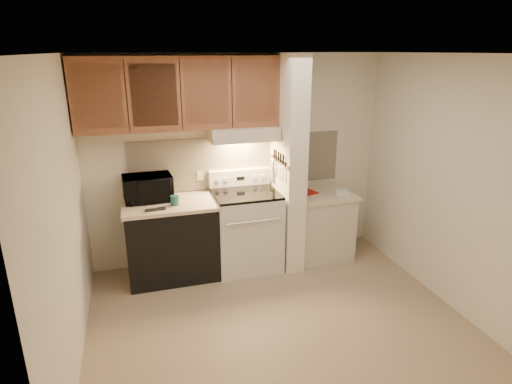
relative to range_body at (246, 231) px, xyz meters
name	(u,v)px	position (x,y,z in m)	size (l,w,h in m)	color
floor	(277,319)	(0.00, -1.16, -0.46)	(3.60, 3.60, 0.00)	tan
ceiling	(282,53)	(0.00, -1.16, 2.04)	(3.60, 3.60, 0.00)	white
wall_back	(238,160)	(0.00, 0.34, 0.79)	(3.60, 0.02, 2.50)	silver
wall_left	(63,221)	(-1.80, -1.16, 0.79)	(0.02, 3.00, 2.50)	silver
wall_right	(447,183)	(1.80, -1.16, 0.79)	(0.02, 3.00, 2.50)	silver
backsplash	(239,162)	(0.00, 0.33, 0.78)	(2.60, 0.02, 0.63)	#EFE1C3
range_body	(246,231)	(0.00, 0.00, 0.00)	(0.76, 0.65, 0.92)	silver
oven_window	(253,238)	(0.00, -0.32, 0.04)	(0.50, 0.01, 0.30)	black
oven_handle	(254,222)	(0.00, -0.35, 0.26)	(0.02, 0.02, 0.65)	silver
cooktop	(246,193)	(0.00, 0.00, 0.48)	(0.74, 0.64, 0.03)	black
range_backguard	(240,177)	(0.00, 0.28, 0.59)	(0.76, 0.08, 0.20)	silver
range_display	(241,178)	(0.00, 0.24, 0.59)	(0.10, 0.01, 0.04)	black
range_knob_left_outer	(218,180)	(-0.28, 0.24, 0.59)	(0.05, 0.05, 0.02)	silver
range_knob_left_inner	(226,180)	(-0.18, 0.24, 0.59)	(0.05, 0.05, 0.02)	silver
range_knob_right_inner	(255,177)	(0.18, 0.24, 0.59)	(0.05, 0.05, 0.02)	silver
range_knob_right_outer	(263,177)	(0.28, 0.24, 0.59)	(0.05, 0.05, 0.02)	silver
dishwasher_front	(172,241)	(-0.88, 0.01, -0.03)	(1.00, 0.63, 0.87)	black
left_countertop	(170,204)	(-0.88, 0.01, 0.43)	(1.04, 0.67, 0.04)	beige
spoon_rest	(155,209)	(-1.05, -0.19, 0.46)	(0.21, 0.07, 0.01)	black
teal_jar	(175,200)	(-0.83, -0.09, 0.50)	(0.10, 0.10, 0.11)	#1E5B56
outlet	(200,176)	(-0.48, 0.32, 0.64)	(0.08, 0.01, 0.12)	beige
microwave	(148,188)	(-1.10, 0.15, 0.60)	(0.53, 0.36, 0.29)	black
partition_pillar	(288,164)	(0.51, -0.01, 0.79)	(0.22, 0.70, 2.50)	white
pillar_trim	(278,161)	(0.39, -0.01, 0.84)	(0.01, 0.70, 0.04)	brown
knife_strip	(279,160)	(0.39, -0.06, 0.86)	(0.02, 0.42, 0.04)	black
knife_blade_a	(283,173)	(0.38, -0.23, 0.76)	(0.01, 0.04, 0.16)	silver
knife_handle_a	(283,159)	(0.38, -0.21, 0.91)	(0.02, 0.02, 0.10)	black
knife_blade_b	(280,171)	(0.38, -0.13, 0.75)	(0.01, 0.04, 0.18)	silver
knife_handle_b	(281,158)	(0.38, -0.13, 0.91)	(0.02, 0.02, 0.10)	black
knife_blade_c	(278,170)	(0.38, -0.04, 0.74)	(0.01, 0.04, 0.20)	silver
knife_handle_c	(279,156)	(0.38, -0.06, 0.91)	(0.02, 0.02, 0.10)	black
knife_blade_d	(276,167)	(0.38, 0.04, 0.76)	(0.01, 0.04, 0.16)	silver
knife_handle_d	(276,155)	(0.38, 0.02, 0.91)	(0.02, 0.02, 0.10)	black
knife_blade_e	(274,166)	(0.38, 0.09, 0.75)	(0.01, 0.04, 0.18)	silver
knife_handle_e	(274,153)	(0.38, 0.10, 0.91)	(0.02, 0.02, 0.10)	black
oven_mitt	(272,170)	(0.38, 0.17, 0.68)	(0.03, 0.10, 0.24)	gray
right_cab_base	(320,226)	(0.97, -0.01, -0.06)	(0.70, 0.60, 0.81)	beige
right_countertop	(322,195)	(0.97, -0.01, 0.37)	(0.74, 0.64, 0.04)	beige
red_folder	(305,192)	(0.79, 0.09, 0.39)	(0.21, 0.28, 0.01)	#A31711
white_box	(342,192)	(1.19, -0.11, 0.41)	(0.16, 0.11, 0.04)	white
range_hood	(243,133)	(0.00, 0.12, 1.17)	(0.78, 0.44, 0.15)	beige
hood_lip	(247,140)	(0.00, -0.08, 1.12)	(0.78, 0.04, 0.06)	beige
upper_cabinets	(179,93)	(-0.69, 0.17, 1.62)	(2.18, 0.33, 0.77)	brown
cab_door_a	(98,97)	(-1.51, 0.01, 1.62)	(0.46, 0.01, 0.63)	brown
cab_gap_a	(126,96)	(-1.23, 0.01, 1.62)	(0.01, 0.01, 0.73)	black
cab_door_b	(154,95)	(-0.96, 0.01, 1.62)	(0.46, 0.01, 0.63)	brown
cab_gap_b	(181,95)	(-0.69, 0.01, 1.62)	(0.01, 0.01, 0.73)	black
cab_door_c	(207,94)	(-0.42, 0.01, 1.62)	(0.46, 0.01, 0.63)	brown
cab_gap_c	(232,93)	(-0.14, 0.01, 1.62)	(0.01, 0.01, 0.73)	black
cab_door_d	(256,92)	(0.13, 0.01, 1.62)	(0.46, 0.01, 0.63)	brown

